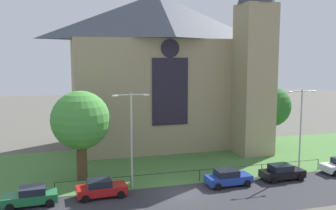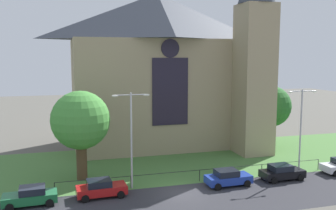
{
  "view_description": "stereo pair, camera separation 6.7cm",
  "coord_description": "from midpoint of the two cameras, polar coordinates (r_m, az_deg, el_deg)",
  "views": [
    {
      "loc": [
        -9.85,
        -29.98,
        11.86
      ],
      "look_at": [
        1.05,
        8.0,
        6.73
      ],
      "focal_mm": 40.1,
      "sensor_mm": 36.0,
      "label": 1
    },
    {
      "loc": [
        -9.78,
        -30.0,
        11.86
      ],
      "look_at": [
        1.05,
        8.0,
        6.73
      ],
      "focal_mm": 40.1,
      "sensor_mm": 36.0,
      "label": 2
    }
  ],
  "objects": [
    {
      "name": "church_building",
      "position": [
        49.81,
        -0.52,
        5.57
      ],
      "size": [
        23.2,
        16.2,
        26.0
      ],
      "color": "tan",
      "rests_on": "ground"
    },
    {
      "name": "streetlamp_far",
      "position": [
        40.43,
        19.61,
        -2.18
      ],
      "size": [
        3.37,
        0.26,
        8.59
      ],
      "color": "#B2B2B7",
      "rests_on": "ground"
    },
    {
      "name": "grass_verge",
      "position": [
        40.99,
        -1.38,
        -9.42
      ],
      "size": [
        120.0,
        20.0,
        0.01
      ],
      "primitive_type": "cube",
      "color": "#477538",
      "rests_on": "ground"
    },
    {
      "name": "road_asphalt",
      "position": [
        31.94,
        3.27,
        -14.41
      ],
      "size": [
        120.0,
        8.0,
        0.01
      ],
      "primitive_type": "cube",
      "color": "#2D2D33",
      "rests_on": "ground"
    },
    {
      "name": "iron_railing",
      "position": [
        36.46,
        4.89,
        -10.03
      ],
      "size": [
        26.68,
        0.07,
        1.13
      ],
      "color": "black",
      "rests_on": "ground"
    },
    {
      "name": "streetlamp_near",
      "position": [
        33.52,
        -5.55,
        -3.58
      ],
      "size": [
        3.37,
        0.26,
        8.71
      ],
      "color": "#B2B2B7",
      "rests_on": "ground"
    },
    {
      "name": "tree_left_near",
      "position": [
        36.74,
        -13.1,
        -2.37
      ],
      "size": [
        5.63,
        5.63,
        8.65
      ],
      "color": "#4C3823",
      "rests_on": "ground"
    },
    {
      "name": "parked_car_red",
      "position": [
        33.08,
        -10.1,
        -12.36
      ],
      "size": [
        4.28,
        2.2,
        1.51
      ],
      "rotation": [
        0.0,
        0.0,
        0.05
      ],
      "color": "#B21919",
      "rests_on": "ground"
    },
    {
      "name": "parked_car_green",
      "position": [
        32.81,
        -20.11,
        -12.87
      ],
      "size": [
        4.27,
        2.17,
        1.51
      ],
      "rotation": [
        0.0,
        0.0,
        3.18
      ],
      "color": "#196033",
      "rests_on": "ground"
    },
    {
      "name": "parked_car_blue",
      "position": [
        35.69,
        9.14,
        -10.85
      ],
      "size": [
        4.25,
        2.12,
        1.51
      ],
      "rotation": [
        0.0,
        0.0,
        0.03
      ],
      "color": "#1E3899",
      "rests_on": "ground"
    },
    {
      "name": "tree_right_far",
      "position": [
        51.32,
        15.33,
        -0.2
      ],
      "size": [
        5.43,
        5.43,
        8.05
      ],
      "color": "brown",
      "rests_on": "ground"
    },
    {
      "name": "parked_car_black",
      "position": [
        38.44,
        16.96,
        -9.74
      ],
      "size": [
        4.24,
        2.09,
        1.51
      ],
      "rotation": [
        0.0,
        0.0,
        0.02
      ],
      "color": "black",
      "rests_on": "ground"
    },
    {
      "name": "ground",
      "position": [
        42.85,
        -2.06,
        -8.68
      ],
      "size": [
        160.0,
        160.0,
        0.0
      ],
      "primitive_type": "plane",
      "color": "#56544C"
    }
  ]
}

